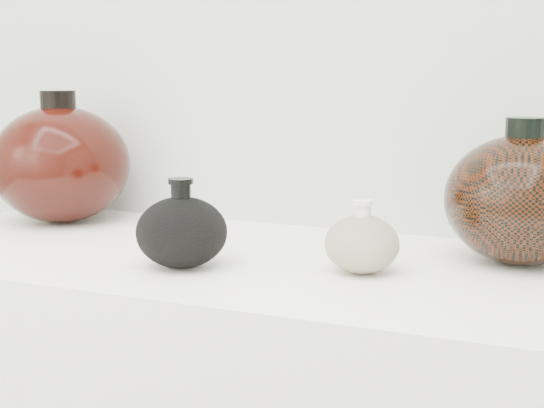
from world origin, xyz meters
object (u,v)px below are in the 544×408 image
at_px(black_gourd_vase, 182,231).
at_px(cream_gourd_vase, 362,243).
at_px(left_round_pot, 61,164).
at_px(right_round_pot, 522,199).

distance_m(black_gourd_vase, cream_gourd_vase, 0.25).
height_order(black_gourd_vase, cream_gourd_vase, black_gourd_vase).
distance_m(cream_gourd_vase, left_round_pot, 0.64).
bearing_deg(black_gourd_vase, right_round_pot, 25.50).
bearing_deg(left_round_pot, black_gourd_vase, -29.37).
xyz_separation_m(black_gourd_vase, left_round_pot, (-0.37, 0.21, 0.06)).
xyz_separation_m(cream_gourd_vase, right_round_pot, (0.20, 0.14, 0.05)).
distance_m(left_round_pot, right_round_pot, 0.81).
bearing_deg(right_round_pot, black_gourd_vase, -154.50).
distance_m(cream_gourd_vase, right_round_pot, 0.25).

